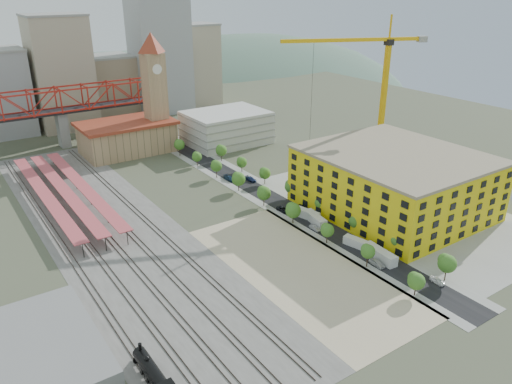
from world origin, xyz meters
TOP-DOWN VIEW (x-y plane):
  - ground at (0.00, 0.00)m, footprint 400.00×400.00m
  - ballast_strip at (-36.00, 17.50)m, footprint 36.00×165.00m
  - dirt_lot at (-4.00, -31.50)m, footprint 28.00×67.00m
  - street_asphalt at (16.00, 15.00)m, footprint 12.00×170.00m
  - sidewalk_west at (10.50, 15.00)m, footprint 3.00×170.00m
  - sidewalk_east at (21.50, 15.00)m, footprint 3.00×170.00m
  - construction_pad at (45.00, -20.00)m, footprint 50.00×90.00m
  - rail_tracks at (-37.80, 17.50)m, footprint 26.56×160.00m
  - platform_canopies at (-41.00, 45.00)m, footprint 16.00×80.00m
  - station_hall at (-5.00, 82.00)m, footprint 38.00×24.00m
  - clock_tower at (8.00, 79.99)m, footprint 12.00×12.00m
  - parking_garage at (36.00, 70.00)m, footprint 34.00×26.00m
  - truss_bridge at (-25.00, 105.00)m, footprint 94.00×9.60m
  - construction_building at (42.00, -20.00)m, footprint 44.60×50.60m
  - warehouse at (-66.00, -30.00)m, footprint 22.00×32.00m
  - street_trees at (16.00, 5.00)m, footprint 15.40×124.40m
  - skyline at (7.47, 142.31)m, footprint 133.00×46.00m
  - distant_hills at (45.28, 260.00)m, footprint 647.00×264.00m
  - locomotive at (-50.00, -49.29)m, footprint 2.83×21.83m
  - tower_crane at (62.86, 10.10)m, footprint 48.75×23.13m
  - site_trailer_a at (16.00, -39.20)m, footprint 3.42×10.52m
  - site_trailer_b at (16.00, -31.65)m, footprint 4.16×8.98m
  - site_trailer_c at (16.00, -13.68)m, footprint 4.31×10.01m
  - site_trailer_d at (16.00, -9.13)m, footprint 4.62×9.82m
  - car_0 at (13.00, -41.13)m, footprint 2.18×4.77m
  - car_1 at (13.00, -17.14)m, footprint 1.40×3.96m
  - car_2 at (13.00, -1.92)m, footprint 2.54×4.95m
  - car_3 at (13.00, 30.06)m, footprint 2.43×5.47m
  - car_4 at (19.00, -54.78)m, footprint 1.80×4.03m
  - car_5 at (19.00, -9.84)m, footprint 2.28×4.63m
  - car_6 at (19.00, -4.35)m, footprint 2.86×4.98m
  - car_7 at (19.00, 25.18)m, footprint 2.34×5.07m

SIDE VIEW (x-z plane):
  - distant_hills at x=45.28m, z-range -193.04..33.96m
  - ground at x=0.00m, z-range 0.00..0.00m
  - street_trees at x=16.00m, z-range -4.00..4.00m
  - sidewalk_west at x=10.50m, z-range 0.00..0.04m
  - sidewalk_east at x=21.50m, z-range 0.00..0.04m
  - ballast_strip at x=-36.00m, z-range 0.00..0.06m
  - dirt_lot at x=-4.00m, z-range 0.00..0.06m
  - street_asphalt at x=16.00m, z-range 0.00..0.06m
  - construction_pad at x=45.00m, z-range 0.00..0.06m
  - rail_tracks at x=-37.80m, z-range 0.06..0.24m
  - car_1 at x=13.00m, z-range 0.00..1.30m
  - car_6 at x=19.00m, z-range 0.00..1.31m
  - car_2 at x=13.00m, z-range 0.00..1.34m
  - car_4 at x=19.00m, z-range 0.00..1.35m
  - car_7 at x=19.00m, z-range 0.00..1.44m
  - car_5 at x=19.00m, z-range 0.00..1.46m
  - car_3 at x=13.00m, z-range 0.00..1.56m
  - car_0 at x=13.00m, z-range 0.00..1.59m
  - site_trailer_b at x=16.00m, z-range 0.00..2.38m
  - site_trailer_d at x=16.00m, z-range 0.00..2.60m
  - site_trailer_c at x=16.00m, z-range 0.00..2.66m
  - site_trailer_a at x=16.00m, z-range 0.00..2.84m
  - locomotive at x=-50.00m, z-range -0.69..4.76m
  - warehouse at x=-66.00m, z-range 0.00..5.00m
  - platform_canopies at x=-41.00m, z-range 1.93..6.06m
  - station_hall at x=-5.00m, z-range 0.12..13.22m
  - parking_garage at x=36.00m, z-range 0.00..14.00m
  - construction_building at x=42.00m, z-range 0.01..18.81m
  - truss_bridge at x=-25.00m, z-range 6.06..31.66m
  - skyline at x=7.47m, z-range -7.19..52.81m
  - clock_tower at x=8.00m, z-range 2.70..54.70m
  - tower_crane at x=62.86m, z-range 6.57..62.68m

